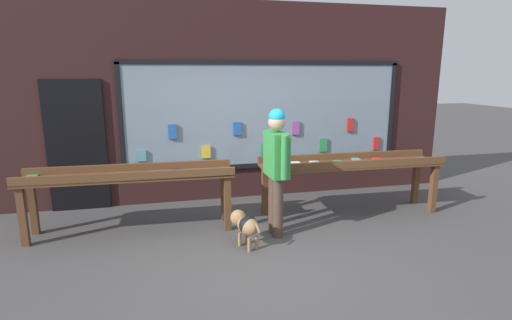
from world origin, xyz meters
TOP-DOWN VIEW (x-y plane):
  - ground_plane at (0.00, 0.00)m, footprint 40.00×40.00m
  - shopfront_facade at (0.00, 2.39)m, footprint 8.08×0.29m
  - display_table_left at (-1.65, 1.08)m, footprint 2.85×0.65m
  - display_table_right at (1.64, 1.09)m, footprint 2.86×0.73m
  - person_browsing at (0.28, 0.52)m, footprint 0.25×0.68m
  - small_dog at (-0.20, 0.25)m, footprint 0.37×0.53m

SIDE VIEW (x-z plane):
  - ground_plane at x=0.00m, z-range 0.00..0.00m
  - small_dog at x=-0.20m, z-range 0.08..0.52m
  - display_table_right at x=1.64m, z-range 0.29..1.21m
  - display_table_left at x=-1.65m, z-range 0.28..1.21m
  - person_browsing at x=0.28m, z-range 0.16..1.90m
  - shopfront_facade at x=0.00m, z-range -0.02..3.34m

